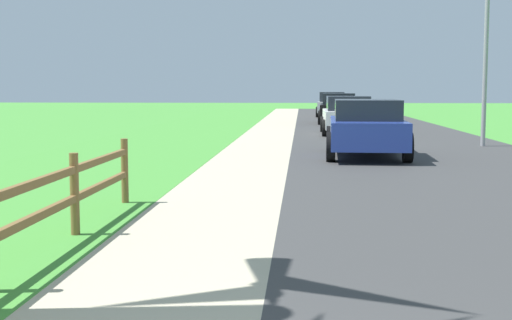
# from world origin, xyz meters

# --- Properties ---
(ground_plane) EXTENTS (120.00, 120.00, 0.00)m
(ground_plane) POSITION_xyz_m (0.00, 25.00, 0.00)
(ground_plane) COLOR #449136
(road_asphalt) EXTENTS (7.00, 66.00, 0.01)m
(road_asphalt) POSITION_xyz_m (3.50, 27.00, 0.00)
(road_asphalt) COLOR #383838
(road_asphalt) RESTS_ON ground
(curb_concrete) EXTENTS (6.00, 66.00, 0.01)m
(curb_concrete) POSITION_xyz_m (-3.00, 27.00, 0.00)
(curb_concrete) COLOR #B8AD90
(curb_concrete) RESTS_ON ground
(grass_verge) EXTENTS (5.00, 66.00, 0.00)m
(grass_verge) POSITION_xyz_m (-4.50, 27.00, 0.01)
(grass_verge) COLOR #449136
(grass_verge) RESTS_ON ground
(parked_suv_blue) EXTENTS (2.21, 4.73, 1.51)m
(parked_suv_blue) POSITION_xyz_m (2.00, 16.48, 0.78)
(parked_suv_blue) COLOR navy
(parked_suv_blue) RESTS_ON ground
(parked_car_white) EXTENTS (2.05, 4.52, 1.50)m
(parked_car_white) POSITION_xyz_m (2.09, 25.56, 0.74)
(parked_car_white) COLOR white
(parked_car_white) RESTS_ON ground
(parked_car_black) EXTENTS (2.22, 5.02, 1.55)m
(parked_car_black) POSITION_xyz_m (2.20, 34.26, 0.78)
(parked_car_black) COLOR black
(parked_car_black) RESTS_ON ground
(parked_car_silver) EXTENTS (2.17, 4.98, 1.56)m
(parked_car_silver) POSITION_xyz_m (2.24, 43.17, 0.78)
(parked_car_silver) COLOR #B7BABF
(parked_car_silver) RESTS_ON ground
(street_lamp) EXTENTS (1.17, 0.20, 7.42)m
(street_lamp) POSITION_xyz_m (6.04, 20.06, 4.33)
(street_lamp) COLOR gray
(street_lamp) RESTS_ON ground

